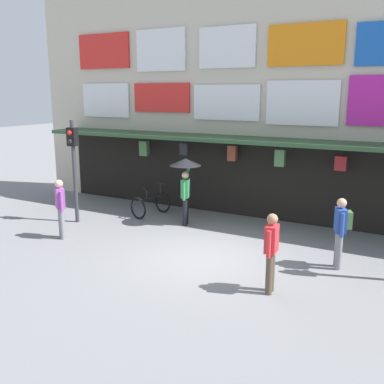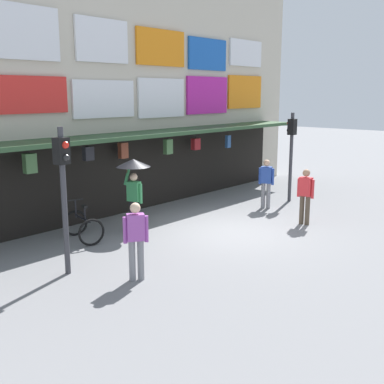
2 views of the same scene
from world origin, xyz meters
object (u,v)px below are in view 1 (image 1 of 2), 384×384
bicycle_parked (151,204)px  pedestrian_with_umbrella (185,173)px  traffic_light_near (73,155)px  pedestrian_in_white (271,249)px  pedestrian_in_purple (341,228)px  pedestrian_in_green (60,206)px

bicycle_parked → pedestrian_with_umbrella: 2.00m
traffic_light_near → bicycle_parked: (1.65, 1.72, -1.75)m
pedestrian_with_umbrella → pedestrian_in_white: pedestrian_with_umbrella is taller
pedestrian_in_purple → pedestrian_with_umbrella: 5.04m
pedestrian_with_umbrella → pedestrian_in_green: bearing=-131.3°
bicycle_parked → pedestrian_in_green: 3.30m
traffic_light_near → pedestrian_in_white: bearing=-15.5°
pedestrian_with_umbrella → pedestrian_in_purple: bearing=-15.2°
traffic_light_near → pedestrian_in_purple: bearing=0.4°
traffic_light_near → pedestrian_with_umbrella: size_ratio=1.54×
traffic_light_near → pedestrian_in_white: size_ratio=1.90×
traffic_light_near → pedestrian_in_green: size_ratio=1.90×
bicycle_parked → pedestrian_in_white: size_ratio=0.77×
pedestrian_in_white → pedestrian_with_umbrella: bearing=139.2°
pedestrian_in_purple → pedestrian_in_green: (-7.26, -1.47, -0.04)m
traffic_light_near → bicycle_parked: 2.96m
pedestrian_in_purple → pedestrian_in_green: same height
bicycle_parked → pedestrian_in_purple: size_ratio=0.77×
pedestrian_in_purple → pedestrian_in_green: size_ratio=1.00×
bicycle_parked → pedestrian_in_white: (5.35, -3.67, 0.55)m
traffic_light_near → pedestrian_in_green: traffic_light_near is taller
pedestrian_with_umbrella → pedestrian_in_white: 5.11m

